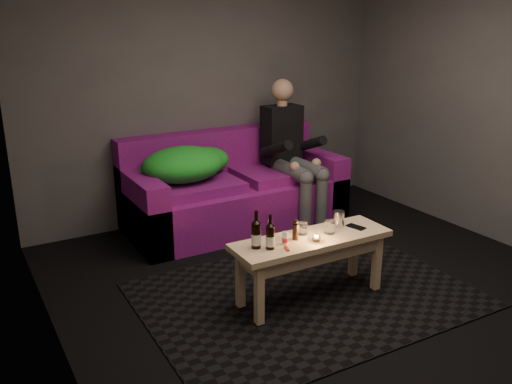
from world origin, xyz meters
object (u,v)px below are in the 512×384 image
steel_cup (338,219)px  sofa (233,192)px  person (291,150)px  coffee_table (311,248)px  beer_bottle_a (256,234)px  beer_bottle_b (270,236)px

steel_cup → sofa: bearing=92.4°
sofa → person: 0.74m
coffee_table → steel_cup: (0.31, 0.08, 0.15)m
coffee_table → beer_bottle_a: bearing=175.4°
beer_bottle_b → sofa: bearing=70.4°
beer_bottle_a → beer_bottle_b: bearing=-40.4°
coffee_table → person: bearing=61.5°
coffee_table → beer_bottle_b: bearing=-175.9°
coffee_table → beer_bottle_b: 0.42m
coffee_table → steel_cup: bearing=14.0°
person → coffee_table: (-0.83, -1.53, -0.34)m
person → beer_bottle_b: (-1.21, -1.56, -0.16)m
sofa → coffee_table: (-0.24, -1.71, 0.07)m
coffee_table → sofa: bearing=82.0°
beer_bottle_b → coffee_table: bearing=4.1°
person → steel_cup: person is taller
coffee_table → beer_bottle_a: 0.49m
beer_bottle_b → steel_cup: beer_bottle_b is taller
person → beer_bottle_a: person is taller
sofa → person: bearing=-16.8°
sofa → steel_cup: sofa is taller
person → steel_cup: 1.55m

